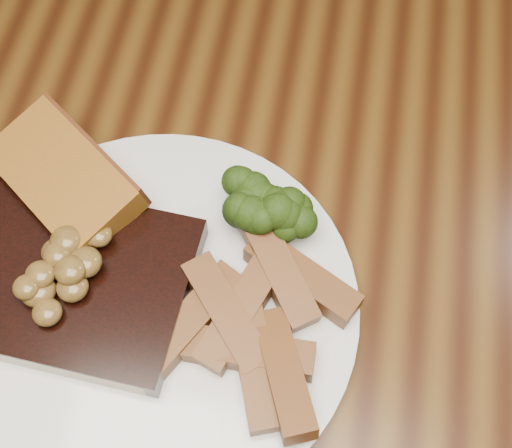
{
  "coord_description": "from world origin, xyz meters",
  "views": [
    {
      "loc": [
        0.06,
        -0.24,
        1.24
      ],
      "look_at": [
        0.02,
        -0.01,
        0.78
      ],
      "focal_mm": 50.0,
      "sensor_mm": 36.0,
      "label": 1
    }
  ],
  "objects_px": {
    "steak": "(71,281)",
    "potato_wedges": "(265,318)",
    "dining_table": "(240,279)",
    "plate": "(156,309)",
    "garlic_bread": "(70,192)"
  },
  "relations": [
    {
      "from": "dining_table",
      "to": "garlic_bread",
      "type": "xyz_separation_m",
      "value": [
        -0.13,
        -0.0,
        0.12
      ]
    },
    {
      "from": "dining_table",
      "to": "steak",
      "type": "distance_m",
      "value": 0.17
    },
    {
      "from": "steak",
      "to": "potato_wedges",
      "type": "distance_m",
      "value": 0.14
    },
    {
      "from": "plate",
      "to": "steak",
      "type": "relative_size",
      "value": 1.75
    },
    {
      "from": "plate",
      "to": "steak",
      "type": "distance_m",
      "value": 0.06
    },
    {
      "from": "steak",
      "to": "potato_wedges",
      "type": "xyz_separation_m",
      "value": [
        0.14,
        -0.0,
        -0.0
      ]
    },
    {
      "from": "potato_wedges",
      "to": "plate",
      "type": "bearing_deg",
      "value": 179.85
    },
    {
      "from": "steak",
      "to": "dining_table",
      "type": "bearing_deg",
      "value": 37.22
    },
    {
      "from": "garlic_bread",
      "to": "potato_wedges",
      "type": "distance_m",
      "value": 0.18
    },
    {
      "from": "dining_table",
      "to": "plate",
      "type": "relative_size",
      "value": 5.5
    },
    {
      "from": "dining_table",
      "to": "plate",
      "type": "height_order",
      "value": "plate"
    },
    {
      "from": "dining_table",
      "to": "garlic_bread",
      "type": "relative_size",
      "value": 13.94
    },
    {
      "from": "potato_wedges",
      "to": "dining_table",
      "type": "bearing_deg",
      "value": 114.28
    },
    {
      "from": "dining_table",
      "to": "potato_wedges",
      "type": "bearing_deg",
      "value": -65.72
    },
    {
      "from": "plate",
      "to": "potato_wedges",
      "type": "distance_m",
      "value": 0.08
    }
  ]
}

